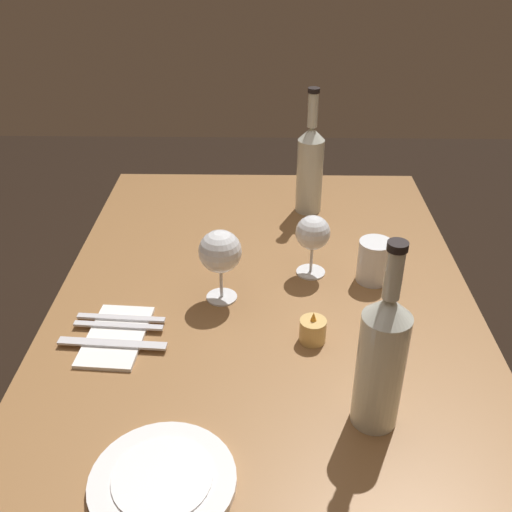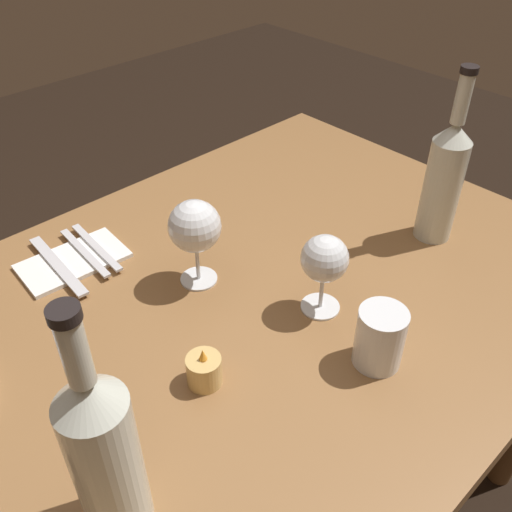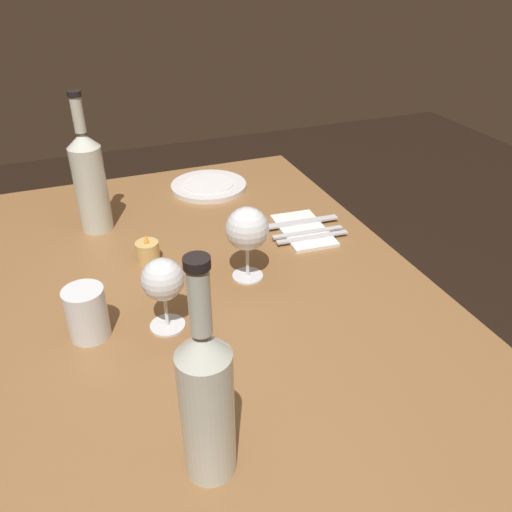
# 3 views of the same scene
# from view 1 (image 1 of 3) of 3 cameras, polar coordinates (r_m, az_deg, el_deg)

# --- Properties ---
(ground_plane) EXTENTS (6.00, 6.00, 0.00)m
(ground_plane) POSITION_cam_1_polar(r_m,az_deg,el_deg) (1.81, 0.76, -23.37)
(ground_plane) COLOR black
(dining_table) EXTENTS (1.30, 0.90, 0.74)m
(dining_table) POSITION_cam_1_polar(r_m,az_deg,el_deg) (1.34, 0.95, -7.08)
(dining_table) COLOR olive
(dining_table) RESTS_ON ground
(wine_glass_left) EXTENTS (0.08, 0.08, 0.14)m
(wine_glass_left) POSITION_cam_1_polar(r_m,az_deg,el_deg) (1.31, 5.63, 2.11)
(wine_glass_left) COLOR white
(wine_glass_left) RESTS_ON dining_table
(wine_glass_right) EXTENTS (0.09, 0.09, 0.16)m
(wine_glass_right) POSITION_cam_1_polar(r_m,az_deg,el_deg) (1.22, -3.30, 0.32)
(wine_glass_right) COLOR white
(wine_glass_right) RESTS_ON dining_table
(wine_bottle) EXTENTS (0.07, 0.07, 0.34)m
(wine_bottle) POSITION_cam_1_polar(r_m,az_deg,el_deg) (1.59, 5.34, 8.55)
(wine_bottle) COLOR silver
(wine_bottle) RESTS_ON dining_table
(wine_bottle_second) EXTENTS (0.08, 0.08, 0.34)m
(wine_bottle_second) POSITION_cam_1_polar(r_m,az_deg,el_deg) (0.95, 12.18, -9.61)
(wine_bottle_second) COLOR silver
(wine_bottle_second) RESTS_ON dining_table
(water_tumbler) EXTENTS (0.07, 0.07, 0.10)m
(water_tumbler) POSITION_cam_1_polar(r_m,az_deg,el_deg) (1.34, 11.40, -0.69)
(water_tumbler) COLOR white
(water_tumbler) RESTS_ON dining_table
(votive_candle) EXTENTS (0.05, 0.05, 0.07)m
(votive_candle) POSITION_cam_1_polar(r_m,az_deg,el_deg) (1.16, 5.65, -7.19)
(votive_candle) COLOR #DBB266
(votive_candle) RESTS_ON dining_table
(dinner_plate) EXTENTS (0.22, 0.22, 0.02)m
(dinner_plate) POSITION_cam_1_polar(r_m,az_deg,el_deg) (0.94, -8.74, -20.59)
(dinner_plate) COLOR white
(dinner_plate) RESTS_ON dining_table
(folded_napkin) EXTENTS (0.20, 0.12, 0.01)m
(folded_napkin) POSITION_cam_1_polar(r_m,az_deg,el_deg) (1.20, -13.14, -7.52)
(folded_napkin) COLOR white
(folded_napkin) RESTS_ON dining_table
(fork_inner) EXTENTS (0.03, 0.18, 0.00)m
(fork_inner) POSITION_cam_1_polar(r_m,az_deg,el_deg) (1.21, -12.93, -6.54)
(fork_inner) COLOR silver
(fork_inner) RESTS_ON folded_napkin
(fork_outer) EXTENTS (0.03, 0.18, 0.00)m
(fork_outer) POSITION_cam_1_polar(r_m,az_deg,el_deg) (1.23, -12.68, -5.83)
(fork_outer) COLOR silver
(fork_outer) RESTS_ON folded_napkin
(table_knife) EXTENTS (0.03, 0.21, 0.00)m
(table_knife) POSITION_cam_1_polar(r_m,az_deg,el_deg) (1.17, -13.49, -8.18)
(table_knife) COLOR silver
(table_knife) RESTS_ON folded_napkin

